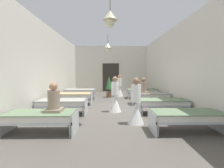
# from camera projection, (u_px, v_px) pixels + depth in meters

# --- Properties ---
(ground_plane) EXTENTS (6.67, 13.39, 0.10)m
(ground_plane) POSITION_uv_depth(u_px,v_px,m) (112.00, 109.00, 7.14)
(ground_plane) COLOR #59544C
(room_shell) EXTENTS (6.47, 12.99, 3.87)m
(room_shell) POSITION_uv_depth(u_px,v_px,m) (112.00, 67.00, 8.33)
(room_shell) COLOR silver
(room_shell) RESTS_ON ground
(bed_left_row_0) EXTENTS (1.90, 0.84, 0.57)m
(bed_left_row_0) POSITION_uv_depth(u_px,v_px,m) (41.00, 117.00, 4.23)
(bed_left_row_0) COLOR #B7BCC1
(bed_left_row_0) RESTS_ON ground
(bed_right_row_0) EXTENTS (1.90, 0.84, 0.57)m
(bed_right_row_0) POSITION_uv_depth(u_px,v_px,m) (186.00, 116.00, 4.29)
(bed_right_row_0) COLOR #B7BCC1
(bed_right_row_0) RESTS_ON ground
(bed_left_row_1) EXTENTS (1.90, 0.84, 0.57)m
(bed_left_row_1) POSITION_uv_depth(u_px,v_px,m) (62.00, 103.00, 6.12)
(bed_left_row_1) COLOR #B7BCC1
(bed_left_row_1) RESTS_ON ground
(bed_right_row_1) EXTENTS (1.90, 0.84, 0.57)m
(bed_right_row_1) POSITION_uv_depth(u_px,v_px,m) (162.00, 103.00, 6.19)
(bed_right_row_1) COLOR #B7BCC1
(bed_right_row_1) RESTS_ON ground
(bed_left_row_2) EXTENTS (1.90, 0.84, 0.57)m
(bed_left_row_2) POSITION_uv_depth(u_px,v_px,m) (73.00, 96.00, 8.02)
(bed_left_row_2) COLOR #B7BCC1
(bed_left_row_2) RESTS_ON ground
(bed_right_row_2) EXTENTS (1.90, 0.84, 0.57)m
(bed_right_row_2) POSITION_uv_depth(u_px,v_px,m) (150.00, 96.00, 8.08)
(bed_right_row_2) COLOR #B7BCC1
(bed_right_row_2) RESTS_ON ground
(bed_left_row_3) EXTENTS (1.90, 0.84, 0.57)m
(bed_left_row_3) POSITION_uv_depth(u_px,v_px,m) (80.00, 91.00, 9.91)
(bed_left_row_3) COLOR #B7BCC1
(bed_left_row_3) RESTS_ON ground
(bed_right_row_3) EXTENTS (1.90, 0.84, 0.57)m
(bed_right_row_3) POSITION_uv_depth(u_px,v_px,m) (142.00, 91.00, 9.98)
(bed_right_row_3) COLOR #B7BCC1
(bed_right_row_3) RESTS_ON ground
(nurse_near_aisle) EXTENTS (0.52, 0.52, 1.49)m
(nurse_near_aisle) POSITION_uv_depth(u_px,v_px,m) (136.00, 107.00, 4.99)
(nurse_near_aisle) COLOR white
(nurse_near_aisle) RESTS_ON ground
(nurse_mid_aisle) EXTENTS (0.52, 0.52, 1.49)m
(nurse_mid_aisle) POSITION_uv_depth(u_px,v_px,m) (119.00, 89.00, 10.69)
(nurse_mid_aisle) COLOR white
(nurse_mid_aisle) RESTS_ON ground
(nurse_far_aisle) EXTENTS (0.52, 0.52, 1.49)m
(nurse_far_aisle) POSITION_uv_depth(u_px,v_px,m) (115.00, 99.00, 6.51)
(nurse_far_aisle) COLOR white
(nurse_far_aisle) RESTS_ON ground
(patient_seated_primary) EXTENTS (0.44, 0.44, 0.80)m
(patient_seated_primary) POSITION_uv_depth(u_px,v_px,m) (54.00, 101.00, 4.25)
(patient_seated_primary) COLOR gray
(patient_seated_primary) RESTS_ON bed_left_row_0
(patient_seated_secondary) EXTENTS (0.44, 0.44, 0.80)m
(patient_seated_secondary) POSITION_uv_depth(u_px,v_px,m) (143.00, 87.00, 8.05)
(patient_seated_secondary) COLOR gray
(patient_seated_secondary) RESTS_ON bed_right_row_2
(potted_plant) EXTENTS (0.45, 0.45, 1.42)m
(potted_plant) POSITION_uv_depth(u_px,v_px,m) (109.00, 85.00, 10.25)
(potted_plant) COLOR brown
(potted_plant) RESTS_ON ground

